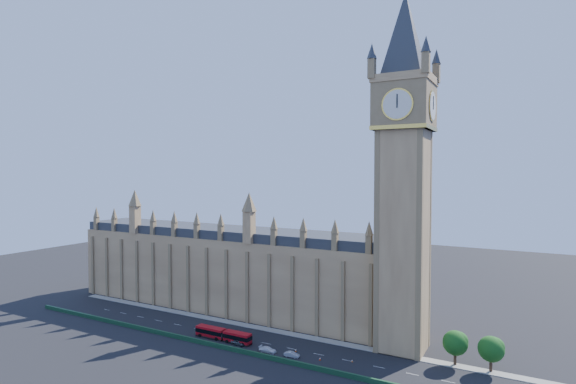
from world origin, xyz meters
The scene contains 15 objects.
ground centered at (0.00, 0.00, 0.00)m, with size 400.00×400.00×0.00m, color black.
palace_westminster centered at (-25.00, 22.00, 13.86)m, with size 120.00×20.00×28.00m.
elizabeth_tower centered at (38.00, 13.99, 54.56)m, with size 20.59×20.59×105.00m.
bridge_parapet centered at (0.00, -9.00, 0.60)m, with size 160.00×0.60×1.20m, color #1E4C2D.
kerb_north centered at (0.00, 9.50, 0.08)m, with size 160.00×3.00×0.16m, color gray.
tree_east_near centered at (52.22, 10.08, 5.64)m, with size 6.00×6.00×8.50m.
tree_east_far centered at (60.22, 10.08, 5.64)m, with size 6.00×6.00×8.50m.
red_bus centered at (-7.77, -3.78, 1.59)m, with size 17.80×2.86×3.02m.
car_grey centered at (-2.00, -4.71, 0.73)m, with size 1.73×4.29×1.46m, color #44474C.
car_silver centered at (14.65, -4.81, 0.65)m, with size 1.39×3.97×1.31m, color #ABADB3.
car_white centered at (7.67, -5.16, 0.70)m, with size 1.96×4.82×1.40m, color white.
cone_a centered at (14.00, -3.15, 0.39)m, with size 0.56×0.56×0.79m.
cone_b centered at (14.00, -1.36, 0.33)m, with size 0.51×0.51×0.66m.
cone_c centered at (29.27, -0.33, 0.31)m, with size 0.49×0.49×0.63m.
cone_d centered at (21.79, -3.20, 0.37)m, with size 0.57×0.57×0.76m.
Camera 1 is at (67.54, -104.30, 46.75)m, focal length 28.00 mm.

